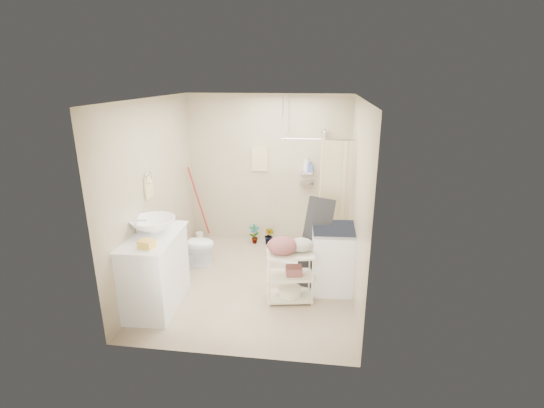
{
  "coord_description": "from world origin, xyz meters",
  "views": [
    {
      "loc": [
        0.92,
        -5.04,
        2.88
      ],
      "look_at": [
        0.24,
        0.25,
        1.13
      ],
      "focal_mm": 26.0,
      "sensor_mm": 36.0,
      "label": 1
    }
  ],
  "objects": [
    {
      "name": "shower",
      "position": [
        0.85,
        1.05,
        1.05
      ],
      "size": [
        1.1,
        1.1,
        2.1
      ],
      "primitive_type": null,
      "color": "silver",
      "rests_on": "ground"
    },
    {
      "name": "mop",
      "position": [
        -1.27,
        1.44,
        0.69
      ],
      "size": [
        0.16,
        0.16,
        1.38
      ],
      "primitive_type": null,
      "rotation": [
        0.0,
        0.0,
        -0.24
      ],
      "color": "#AE2224",
      "rests_on": "ground"
    },
    {
      "name": "floor_basket",
      "position": [
        -1.09,
        -1.02,
        0.07
      ],
      "size": [
        0.31,
        0.28,
        0.14
      ],
      "primitive_type": "cube",
      "rotation": [
        0.0,
        0.0,
        -0.4
      ],
      "color": "gold",
      "rests_on": "ground"
    },
    {
      "name": "towel_ring",
      "position": [
        -1.38,
        -0.2,
        1.47
      ],
      "size": [
        0.04,
        0.22,
        0.34
      ],
      "primitive_type": null,
      "color": "#D7C585",
      "rests_on": "wall_left"
    },
    {
      "name": "counter_basket",
      "position": [
        -1.06,
        -1.08,
        1.02
      ],
      "size": [
        0.2,
        0.17,
        0.09
      ],
      "primitive_type": "cube",
      "rotation": [
        0.0,
        0.0,
        -0.23
      ],
      "color": "yellow",
      "rests_on": "vanity"
    },
    {
      "name": "wall_right",
      "position": [
        1.4,
        0.0,
        1.3
      ],
      "size": [
        0.04,
        3.2,
        2.6
      ],
      "primitive_type": "cube",
      "color": "#B9AD8F",
      "rests_on": "ground"
    },
    {
      "name": "shampoo_bottle_b",
      "position": [
        0.73,
        1.5,
        1.41
      ],
      "size": [
        0.09,
        0.09,
        0.19
      ],
      "primitive_type": "imported",
      "rotation": [
        0.0,
        0.0,
        -0.11
      ],
      "color": "#45579E",
      "rests_on": "shower"
    },
    {
      "name": "ceiling",
      "position": [
        0.0,
        0.0,
        2.6
      ],
      "size": [
        2.8,
        3.2,
        0.04
      ],
      "primitive_type": "cube",
      "color": "silver",
      "rests_on": "ground"
    },
    {
      "name": "potted_plant_b",
      "position": [
        0.04,
        1.37,
        0.17
      ],
      "size": [
        0.23,
        0.22,
        0.33
      ],
      "primitive_type": "imported",
      "rotation": [
        0.0,
        0.0,
        -0.58
      ],
      "color": "#965B33",
      "rests_on": "ground"
    },
    {
      "name": "wall_back",
      "position": [
        0.0,
        1.6,
        1.3
      ],
      "size": [
        2.8,
        0.04,
        2.6
      ],
      "primitive_type": "cube",
      "color": "#B9AD8F",
      "rests_on": "ground"
    },
    {
      "name": "potted_plant_a",
      "position": [
        -0.23,
        1.39,
        0.18
      ],
      "size": [
        0.22,
        0.18,
        0.35
      ],
      "primitive_type": "imported",
      "rotation": [
        0.0,
        0.0,
        0.32
      ],
      "color": "brown",
      "rests_on": "ground"
    },
    {
      "name": "wall_left",
      "position": [
        -1.4,
        0.0,
        1.3
      ],
      "size": [
        0.04,
        3.2,
        2.6
      ],
      "primitive_type": "cube",
      "color": "#B9AD8F",
      "rests_on": "ground"
    },
    {
      "name": "tp_holder",
      "position": [
        -1.36,
        0.05,
        0.72
      ],
      "size": [
        0.08,
        0.12,
        0.14
      ],
      "primitive_type": null,
      "color": "white",
      "rests_on": "wall_left"
    },
    {
      "name": "floor",
      "position": [
        0.0,
        0.0,
        0.0
      ],
      "size": [
        3.2,
        3.2,
        0.0
      ],
      "primitive_type": "plane",
      "color": "tan",
      "rests_on": "ground"
    },
    {
      "name": "ironing_board",
      "position": [
        0.87,
        0.04,
        0.66
      ],
      "size": [
        0.38,
        0.11,
        1.32
      ],
      "primitive_type": null,
      "rotation": [
        0.0,
        0.0,
        -0.01
      ],
      "color": "black",
      "rests_on": "ground"
    },
    {
      "name": "laundry_rack",
      "position": [
        0.56,
        -0.4,
        0.42
      ],
      "size": [
        0.65,
        0.45,
        0.83
      ],
      "primitive_type": null,
      "rotation": [
        0.0,
        0.0,
        0.17
      ],
      "color": "beige",
      "rests_on": "ground"
    },
    {
      "name": "toilet",
      "position": [
        -1.04,
        0.46,
        0.34
      ],
      "size": [
        0.67,
        0.38,
        0.68
      ],
      "primitive_type": "imported",
      "rotation": [
        0.0,
        0.0,
        1.58
      ],
      "color": "white",
      "rests_on": "ground"
    },
    {
      "name": "hanging_towel",
      "position": [
        -0.15,
        1.58,
        1.5
      ],
      "size": [
        0.28,
        0.03,
        0.42
      ],
      "primitive_type": "cube",
      "color": "#D0BD8B",
      "rests_on": "wall_back"
    },
    {
      "name": "vanity",
      "position": [
        -1.16,
        -0.73,
        0.49
      ],
      "size": [
        0.67,
        1.13,
        0.97
      ],
      "primitive_type": "cube",
      "rotation": [
        0.0,
        0.0,
        0.04
      ],
      "color": "white",
      "rests_on": "ground"
    },
    {
      "name": "washing_machine",
      "position": [
        1.14,
        0.01,
        0.45
      ],
      "size": [
        0.66,
        0.68,
        0.91
      ],
      "primitive_type": "cube",
      "rotation": [
        0.0,
        0.0,
        0.06
      ],
      "color": "white",
      "rests_on": "ground"
    },
    {
      "name": "wall_front",
      "position": [
        0.0,
        -1.6,
        1.3
      ],
      "size": [
        2.8,
        0.04,
        2.6
      ],
      "primitive_type": "cube",
      "color": "#B9AD8F",
      "rests_on": "ground"
    },
    {
      "name": "sink",
      "position": [
        -1.17,
        -0.63,
        1.07
      ],
      "size": [
        0.71,
        0.71,
        0.19
      ],
      "primitive_type": "imported",
      "rotation": [
        0.0,
        0.0,
        -0.3
      ],
      "color": "white",
      "rests_on": "vanity"
    },
    {
      "name": "shampoo_bottle_a",
      "position": [
        0.65,
        1.53,
        1.45
      ],
      "size": [
        0.11,
        0.11,
        0.26
      ],
      "primitive_type": "imported",
      "rotation": [
        0.0,
        0.0,
        -0.07
      ],
      "color": "silver",
      "rests_on": "shower"
    }
  ]
}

